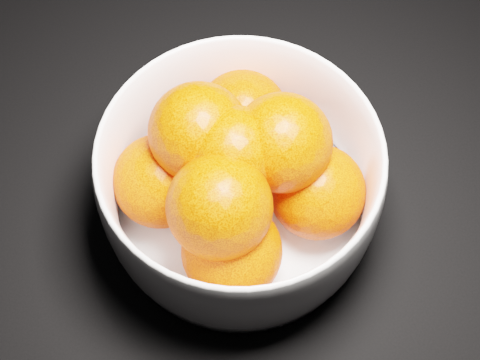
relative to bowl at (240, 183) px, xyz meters
name	(u,v)px	position (x,y,z in m)	size (l,w,h in m)	color
bowl	(240,183)	(0.00, 0.00, 0.00)	(0.24, 0.24, 0.12)	white
orange_pile	(236,171)	(0.00, 0.00, 0.02)	(0.21, 0.21, 0.13)	#EE4105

